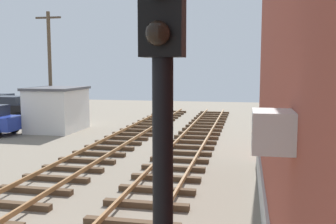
# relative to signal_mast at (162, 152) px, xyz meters

# --- Properties ---
(signal_mast) EXTENTS (0.36, 0.40, 5.15)m
(signal_mast) POSITION_rel_signal_mast_xyz_m (0.00, 0.00, 0.00)
(signal_mast) COLOR black
(signal_mast) RESTS_ON ground
(control_hut) EXTENTS (3.00, 3.80, 2.76)m
(control_hut) POSITION_rel_signal_mast_xyz_m (-11.07, 19.12, -1.85)
(control_hut) COLOR silver
(control_hut) RESTS_ON ground
(parked_car_black) EXTENTS (4.20, 2.04, 1.76)m
(parked_car_black) POSITION_rel_signal_mast_xyz_m (-17.65, 23.80, -2.34)
(parked_car_black) COLOR black
(parked_car_black) RESTS_ON ground
(utility_pole_far) EXTENTS (1.80, 0.24, 7.69)m
(utility_pole_far) POSITION_rel_signal_mast_xyz_m (-12.39, 20.81, 0.79)
(utility_pole_far) COLOR brown
(utility_pole_far) RESTS_ON ground
(track_worker_foreground) EXTENTS (0.40, 0.40, 1.87)m
(track_worker_foreground) POSITION_rel_signal_mast_xyz_m (-4.63, 21.04, -2.31)
(track_worker_foreground) COLOR #262D4C
(track_worker_foreground) RESTS_ON ground
(track_worker_distant) EXTENTS (0.40, 0.40, 1.87)m
(track_worker_distant) POSITION_rel_signal_mast_xyz_m (-2.96, 14.33, -2.31)
(track_worker_distant) COLOR #262D4C
(track_worker_distant) RESTS_ON ground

